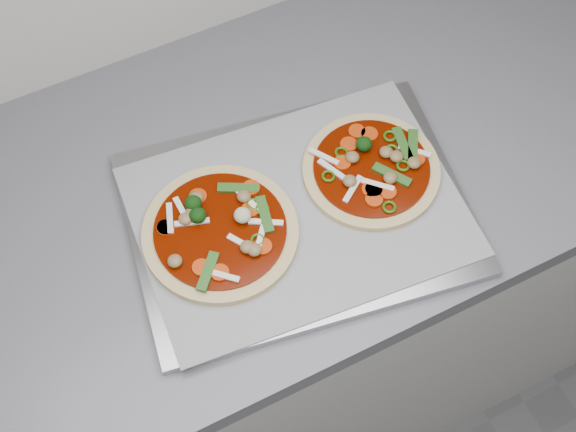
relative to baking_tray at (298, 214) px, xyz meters
name	(u,v)px	position (x,y,z in m)	size (l,w,h in m)	color
base_cabinet	(406,244)	(0.30, 0.08, -0.48)	(3.60, 0.60, 0.86)	silver
countertop	(442,108)	(0.30, 0.08, -0.03)	(3.60, 0.60, 0.04)	slate
baking_tray	(298,214)	(0.00, 0.00, 0.00)	(0.47, 0.35, 0.02)	#9A999E
parchment	(298,211)	(0.00, 0.00, 0.01)	(0.45, 0.32, 0.00)	#A09FA5
pizza_left	(220,230)	(-0.11, 0.01, 0.02)	(0.25, 0.25, 0.04)	#D2BB7C
pizza_right	(372,169)	(0.12, 0.01, 0.02)	(0.24, 0.24, 0.03)	#D2BB7C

